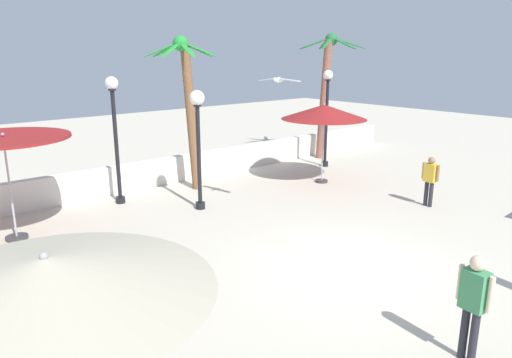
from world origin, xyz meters
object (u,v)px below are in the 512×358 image
at_px(guest_0, 430,177).
at_px(guest_1, 474,298).
at_px(patio_umbrella_3, 324,112).
at_px(palm_tree_2, 326,81).
at_px(lamp_post_2, 115,125).
at_px(patio_umbrella_1, 4,143).
at_px(seagull_0, 279,80).
at_px(lamp_post_0, 198,129).
at_px(patio_umbrella_0, 46,278).
at_px(lamp_post_1, 327,106).
at_px(palm_tree_0, 188,96).

height_order(guest_0, guest_1, guest_1).
relative_size(patio_umbrella_3, palm_tree_2, 0.56).
bearing_deg(lamp_post_2, guest_0, -42.52).
relative_size(patio_umbrella_1, lamp_post_2, 0.79).
distance_m(guest_1, seagull_0, 7.37).
bearing_deg(guest_0, guest_1, -145.76).
distance_m(patio_umbrella_1, lamp_post_0, 4.95).
bearing_deg(patio_umbrella_0, guest_0, 13.31).
relative_size(lamp_post_1, lamp_post_2, 1.00).
xyz_separation_m(patio_umbrella_0, lamp_post_0, (6.42, 7.08, -0.14)).
distance_m(guest_0, guest_1, 7.76).
distance_m(patio_umbrella_1, palm_tree_2, 13.25).
bearing_deg(lamp_post_0, patio_umbrella_3, -3.95).
distance_m(patio_umbrella_0, patio_umbrella_1, 8.25).
distance_m(lamp_post_2, guest_0, 9.55).
relative_size(palm_tree_2, seagull_0, 4.16).
height_order(patio_umbrella_3, palm_tree_0, palm_tree_0).
distance_m(patio_umbrella_3, palm_tree_2, 4.41).
xyz_separation_m(palm_tree_2, guest_0, (-2.91, -6.76, -2.42)).
bearing_deg(seagull_0, guest_0, -26.34).
bearing_deg(lamp_post_1, palm_tree_0, 173.82).
height_order(patio_umbrella_3, palm_tree_2, palm_tree_2).
distance_m(palm_tree_0, seagull_0, 4.12).
bearing_deg(lamp_post_0, patio_umbrella_0, -132.17).
height_order(patio_umbrella_0, guest_1, patio_umbrella_0).
bearing_deg(lamp_post_0, lamp_post_2, 126.94).
height_order(lamp_post_1, guest_1, lamp_post_1).
distance_m(patio_umbrella_3, lamp_post_1, 2.52).
xyz_separation_m(patio_umbrella_3, lamp_post_1, (1.96, 1.58, -0.07)).
xyz_separation_m(patio_umbrella_1, lamp_post_1, (11.81, 0.22, -0.01)).
bearing_deg(patio_umbrella_3, guest_1, -125.95).
bearing_deg(patio_umbrella_3, palm_tree_0, 151.41).
height_order(patio_umbrella_1, seagull_0, seagull_0).
distance_m(lamp_post_1, seagull_0, 6.92).
bearing_deg(patio_umbrella_3, patio_umbrella_1, 172.16).
xyz_separation_m(palm_tree_2, guest_1, (-9.32, -11.13, -2.29)).
xyz_separation_m(guest_0, seagull_0, (-4.29, 2.12, 2.92)).
xyz_separation_m(patio_umbrella_0, palm_tree_2, (14.71, 9.56, 0.80)).
relative_size(patio_umbrella_0, guest_1, 1.82).
height_order(palm_tree_2, guest_0, palm_tree_2).
distance_m(lamp_post_1, guest_1, 12.79).
height_order(guest_0, seagull_0, seagull_0).
bearing_deg(lamp_post_0, lamp_post_1, 10.03).
height_order(lamp_post_2, seagull_0, seagull_0).
xyz_separation_m(patio_umbrella_0, seagull_0, (7.52, 4.91, 1.29)).
bearing_deg(palm_tree_0, patio_umbrella_0, -129.22).
bearing_deg(patio_umbrella_0, lamp_post_1, 31.86).
relative_size(patio_umbrella_3, guest_1, 1.74).
distance_m(palm_tree_2, guest_1, 14.69).
height_order(patio_umbrella_1, palm_tree_0, palm_tree_0).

